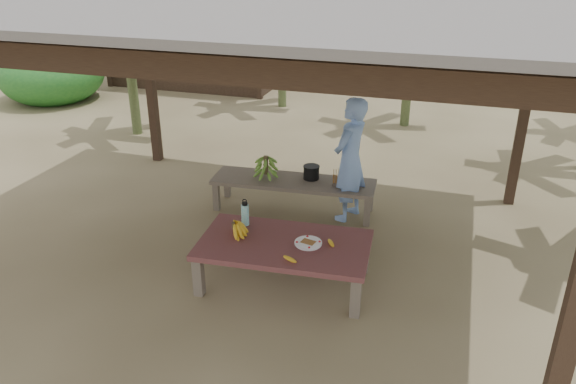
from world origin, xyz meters
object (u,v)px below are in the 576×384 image
(ripe_banana_bunch, at_px, (234,228))
(cooking_pot, at_px, (311,173))
(work_table, at_px, (284,248))
(water_flask, at_px, (245,214))
(plate, at_px, (308,243))
(woman, at_px, (350,160))
(bench, at_px, (293,184))

(ripe_banana_bunch, xyz_separation_m, cooking_pot, (0.36, 1.87, -0.05))
(work_table, distance_m, ripe_banana_bunch, 0.59)
(ripe_banana_bunch, height_order, water_flask, water_flask)
(plate, height_order, woman, woman)
(work_table, distance_m, woman, 1.83)
(bench, distance_m, plate, 1.84)
(bench, xyz_separation_m, woman, (0.76, 0.02, 0.43))
(bench, xyz_separation_m, plate, (0.68, -1.70, 0.12))
(bench, xyz_separation_m, water_flask, (-0.11, -1.48, 0.24))
(plate, distance_m, woman, 1.75)
(ripe_banana_bunch, height_order, cooking_pot, ripe_banana_bunch)
(cooking_pot, bearing_deg, water_flask, -101.64)
(plate, bearing_deg, bench, 111.83)
(work_table, xyz_separation_m, water_flask, (-0.54, 0.25, 0.20))
(bench, distance_m, ripe_banana_bunch, 1.76)
(water_flask, bearing_deg, woman, 59.96)
(work_table, bearing_deg, cooking_pot, 92.01)
(bench, height_order, cooking_pot, cooking_pot)
(ripe_banana_bunch, xyz_separation_m, woman, (0.90, 1.77, 0.24))
(work_table, distance_m, plate, 0.27)
(water_flask, relative_size, cooking_pot, 1.50)
(bench, bearing_deg, ripe_banana_bunch, -99.21)
(ripe_banana_bunch, relative_size, cooking_pot, 1.36)
(plate, relative_size, cooking_pot, 1.37)
(work_table, height_order, water_flask, water_flask)
(ripe_banana_bunch, relative_size, woman, 0.17)
(water_flask, distance_m, woman, 1.74)
(woman, bearing_deg, cooking_pot, -82.38)
(work_table, bearing_deg, ripe_banana_bunch, 176.78)
(cooking_pot, height_order, woman, woman)
(work_table, relative_size, water_flask, 5.89)
(ripe_banana_bunch, bearing_deg, plate, 2.94)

